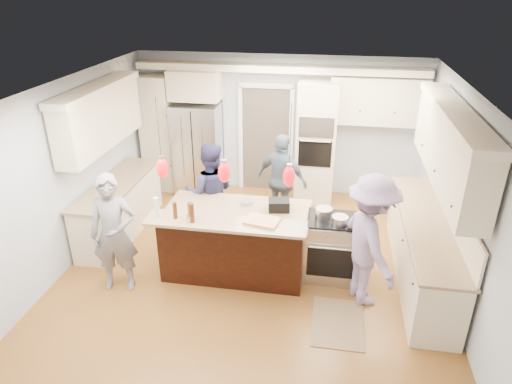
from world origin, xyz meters
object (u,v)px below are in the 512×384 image
kitchen_island (236,240)px  refrigerator (198,149)px  island_range (333,247)px  person_bar_end (114,234)px  person_far_left (210,193)px

kitchen_island → refrigerator: bearing=116.9°
island_range → person_bar_end: (-2.93, -0.80, 0.40)m
refrigerator → kitchen_island: refrigerator is taller
island_range → person_bar_end: 3.06m
kitchen_island → person_far_left: person_far_left is taller
island_range → refrigerator: bearing=137.4°
island_range → person_far_left: person_far_left is taller
refrigerator → island_range: size_ratio=1.96×
person_bar_end → kitchen_island: bearing=14.4°
kitchen_island → person_far_left: 1.03m
kitchen_island → person_bar_end: size_ratio=1.23×
person_bar_end → person_far_left: size_ratio=1.02×
refrigerator → island_range: bearing=-42.6°
refrigerator → person_bar_end: refrigerator is taller
refrigerator → person_far_left: refrigerator is taller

